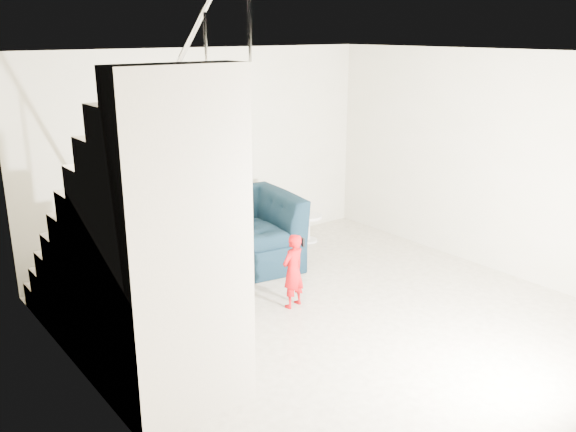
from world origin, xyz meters
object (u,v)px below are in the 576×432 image
at_px(armchair, 237,232).
at_px(staircase, 137,268).
at_px(toddler, 293,271).
at_px(side_table, 308,224).

bearing_deg(armchair, staircase, -133.61).
distance_m(armchair, staircase, 2.53).
relative_size(armchair, staircase, 0.39).
bearing_deg(toddler, side_table, -145.82).
bearing_deg(side_table, staircase, -153.03).
relative_size(side_table, staircase, 0.11).
xyz_separation_m(armchair, side_table, (1.33, 0.20, -0.20)).
distance_m(toddler, staircase, 1.90).
bearing_deg(side_table, toddler, -133.96).
relative_size(toddler, side_table, 2.12).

